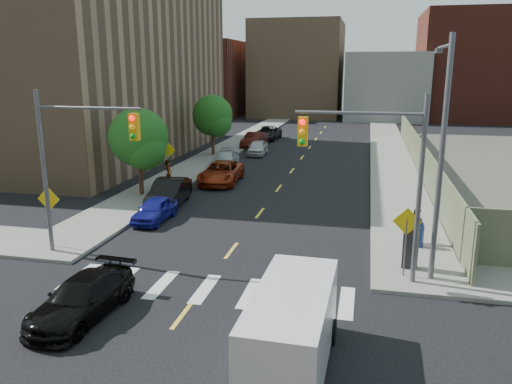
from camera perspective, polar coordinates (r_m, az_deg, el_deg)
The scene contains 30 objects.
ground at distance 15.36m, azimuth -11.10°, elevation -16.98°, with size 160.00×160.00×0.00m, color black.
sidewalk_nw at distance 55.65m, azimuth -1.41°, elevation 6.01°, with size 3.50×73.00×0.15m, color gray.
sidewalk_ne at distance 54.08m, azimuth 14.81°, elevation 5.31°, with size 3.50×73.00×0.15m, color gray.
fence_north at distance 40.71m, azimuth 18.12°, elevation 4.02°, with size 0.12×44.00×2.50m, color #6E704E.
building_nw at distance 50.21m, azimuth -21.33°, elevation 13.29°, with size 22.00×30.00×16.00m, color #8C6B4C.
bg_bldg_west at distance 86.50m, azimuth -6.18°, elevation 12.74°, with size 14.00×18.00×12.00m, color #592319.
bg_bldg_midwest at distance 84.76m, azimuth 4.86°, elevation 13.76°, with size 14.00×16.00×15.00m, color #8C6B4C.
bg_bldg_center at distance 82.05m, azimuth 14.56°, elevation 11.62°, with size 12.00×16.00×10.00m, color gray.
bg_bldg_east at distance 85.56m, azimuth 24.29°, elevation 12.95°, with size 18.00×18.00×16.00m, color #592319.
signal_nw at distance 21.62m, azimuth -19.98°, elevation 4.36°, with size 4.59×0.30×7.00m.
signal_ne at distance 18.28m, azimuth 13.69°, elevation 3.17°, with size 4.59×0.30×7.00m.
streetlight_ne at distance 19.23m, azimuth 20.40°, elevation 5.31°, with size 0.25×3.70×9.00m.
warn_sign_nw at distance 23.54m, azimuth -22.56°, elevation -1.46°, with size 1.06×0.06×2.83m.
warn_sign_ne at distance 19.44m, azimuth 16.82°, elevation -4.10°, with size 1.06×0.06×2.83m.
warn_sign_midwest at distance 35.14m, azimuth -10.01°, elevation 4.24°, with size 1.06×0.06×2.83m.
tree_west_near at distance 31.43m, azimuth -13.22°, elevation 5.68°, with size 3.66×3.64×5.52m.
tree_west_far at distance 45.32m, azimuth -4.98°, elevation 8.46°, with size 3.66×3.64×5.52m.
parked_car_blue at distance 26.67m, azimuth -11.48°, elevation -1.98°, with size 1.45×3.61×1.23m, color navy.
parked_car_black at distance 29.43m, azimuth -9.92°, elevation -0.08°, with size 1.64×4.70×1.55m, color black.
parked_car_red at distance 34.82m, azimuth -4.00°, elevation 2.23°, with size 2.46×5.33×1.48m, color maroon.
parked_car_silver at distance 40.38m, azimuth -3.56°, elevation 3.75°, with size 1.83×4.50×1.31m, color #B0B3B8.
parked_car_white at distance 46.15m, azimuth 0.19°, elevation 5.11°, with size 1.60×3.97×1.35m, color silver.
parked_car_maroon at distance 50.51m, azimuth -0.22°, elevation 5.96°, with size 1.57×4.51×1.49m, color #3E120C.
parked_car_grey at distance 56.00m, azimuth 1.26°, elevation 6.74°, with size 2.44×5.28×1.47m, color black.
black_sedan at distance 17.31m, azimuth -19.25°, elevation -11.39°, with size 1.81×4.44×1.29m, color black.
cargo_van at distance 13.73m, azimuth 4.19°, elevation -14.98°, with size 2.18×5.02×2.28m.
mailbox at distance 23.19m, azimuth 17.96°, elevation -4.56°, with size 0.58×0.51×1.19m.
payphone at distance 20.56m, azimuth 17.27°, elevation -5.85°, with size 0.55×0.45×1.85m, color black.
pedestrian_west at distance 32.70m, azimuth -9.94°, elevation 1.96°, with size 0.71×0.47×1.95m, color gray.
pedestrian_east at distance 23.62m, azimuth 17.76°, elevation -3.66°, with size 0.77×0.60×1.58m, color gray.
Camera 1 is at (5.57, -11.97, 7.85)m, focal length 35.00 mm.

